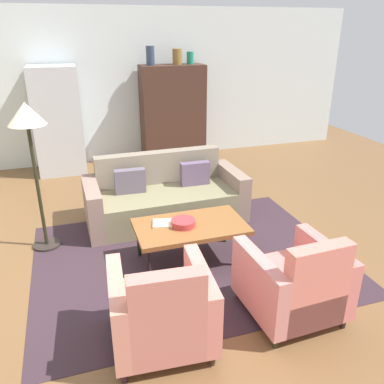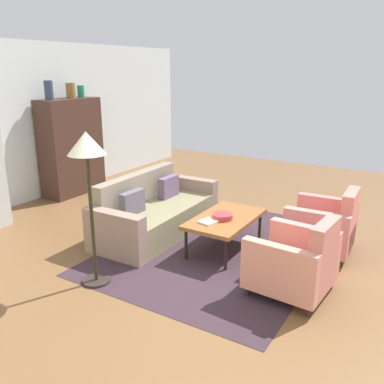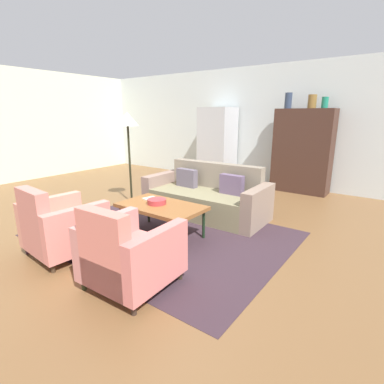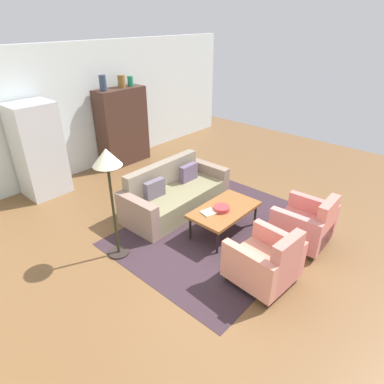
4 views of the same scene
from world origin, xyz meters
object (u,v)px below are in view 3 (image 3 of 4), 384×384
armchair_right (127,256)px  vase_round (312,101)px  book_stack (151,199)px  floor_lamp (128,128)px  vase_small (325,103)px  coffee_table (161,207)px  couch (208,198)px  refrigerator (217,145)px  armchair_left (59,228)px  cabinet (302,151)px  fruit_bowl (157,201)px  vase_tall (288,101)px

armchair_right → vase_round: vase_round is taller
book_stack → floor_lamp: 1.76m
vase_small → floor_lamp: size_ratio=0.13×
coffee_table → vase_small: vase_small is taller
couch → refrigerator: size_ratio=1.14×
couch → vase_round: size_ratio=7.65×
armchair_left → refrigerator: 4.85m
cabinet → vase_small: bearing=-0.8°
couch → coffee_table: 1.19m
vase_small → coffee_table: bearing=-107.5°
fruit_bowl → floor_lamp: (-1.47, 0.85, 0.95)m
armchair_left → refrigerator: (-0.69, 4.76, 0.58)m
armchair_right → vase_round: size_ratio=3.18×
book_stack → vase_small: (1.45, 3.60, 1.44)m
coffee_table → armchair_left: size_ratio=1.36×
book_stack → cabinet: 3.79m
fruit_bowl → refrigerator: (-1.22, 3.60, 0.43)m
book_stack → vase_tall: 3.96m
fruit_bowl → cabinet: 3.83m
vase_round → floor_lamp: bearing=-130.9°
book_stack → fruit_bowl: bearing=-26.2°
cabinet → vase_tall: vase_tall is taller
couch → fruit_bowl: 1.21m
couch → vase_round: 3.14m
cabinet → refrigerator: 2.12m
couch → coffee_table: bearing=89.0°
coffee_table → floor_lamp: (-1.55, 0.85, 1.02)m
armchair_right → vase_small: (0.56, 4.86, 1.57)m
vase_round → vase_small: bearing=0.0°
vase_round → refrigerator: bearing=-177.4°
armchair_right → refrigerator: bearing=109.3°
armchair_right → cabinet: bearing=85.0°
fruit_bowl → floor_lamp: bearing=150.0°
book_stack → vase_tall: vase_tall is taller
couch → cabinet: bearing=-109.2°
armchair_right → vase_tall: 5.13m
coffee_table → vase_small: bearing=72.5°
armchair_left → vase_tall: bearing=82.3°
vase_small → floor_lamp: bearing=-133.7°
cabinet → vase_small: 1.07m
armchair_left → cabinet: cabinet is taller
book_stack → vase_small: bearing=68.0°
armchair_right → vase_small: vase_small is taller
vase_tall → vase_round: bearing=0.0°
couch → armchair_right: 2.43m
couch → fruit_bowl: bearing=85.1°
couch → vase_small: (1.17, 2.51, 1.62)m
armchair_right → fruit_bowl: armchair_right is taller
coffee_table → vase_tall: size_ratio=3.62×
refrigerator → couch: bearing=-61.7°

